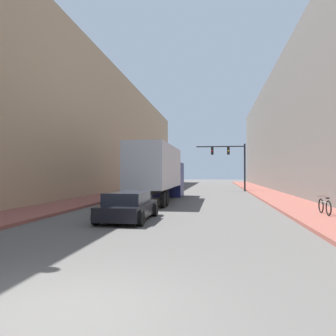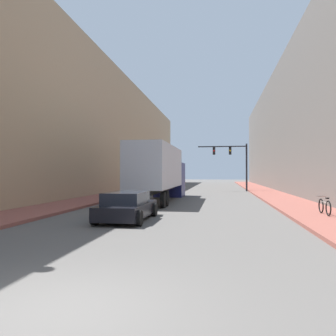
{
  "view_description": "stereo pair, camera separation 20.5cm",
  "coord_description": "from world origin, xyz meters",
  "px_view_note": "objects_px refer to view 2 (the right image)",
  "views": [
    {
      "loc": [
        2.27,
        -4.77,
        2.14
      ],
      "look_at": [
        -0.61,
        14.63,
        2.43
      ],
      "focal_mm": 35.0,
      "sensor_mm": 36.0,
      "label": 1
    },
    {
      "loc": [
        2.47,
        -4.74,
        2.14
      ],
      "look_at": [
        -0.61,
        14.63,
        2.43
      ],
      "focal_mm": 35.0,
      "sensor_mm": 36.0,
      "label": 2
    }
  ],
  "objects_px": {
    "sedan_car": "(127,206)",
    "traffic_signal_gantry": "(234,158)",
    "semi_truck": "(160,171)",
    "parked_bicycle": "(325,207)"
  },
  "relations": [
    {
      "from": "sedan_car",
      "to": "traffic_signal_gantry",
      "type": "relative_size",
      "value": 0.77
    },
    {
      "from": "semi_truck",
      "to": "parked_bicycle",
      "type": "height_order",
      "value": "semi_truck"
    },
    {
      "from": "sedan_car",
      "to": "parked_bicycle",
      "type": "xyz_separation_m",
      "value": [
        9.07,
        2.24,
        -0.09
      ]
    },
    {
      "from": "semi_truck",
      "to": "sedan_car",
      "type": "height_order",
      "value": "semi_truck"
    },
    {
      "from": "semi_truck",
      "to": "parked_bicycle",
      "type": "xyz_separation_m",
      "value": [
        9.43,
        -8.01,
        -1.72
      ]
    },
    {
      "from": "semi_truck",
      "to": "traffic_signal_gantry",
      "type": "height_order",
      "value": "traffic_signal_gantry"
    },
    {
      "from": "semi_truck",
      "to": "parked_bicycle",
      "type": "bearing_deg",
      "value": -40.35
    },
    {
      "from": "parked_bicycle",
      "to": "traffic_signal_gantry",
      "type": "bearing_deg",
      "value": 98.37
    },
    {
      "from": "sedan_car",
      "to": "traffic_signal_gantry",
      "type": "height_order",
      "value": "traffic_signal_gantry"
    },
    {
      "from": "parked_bicycle",
      "to": "semi_truck",
      "type": "bearing_deg",
      "value": 139.65
    }
  ]
}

